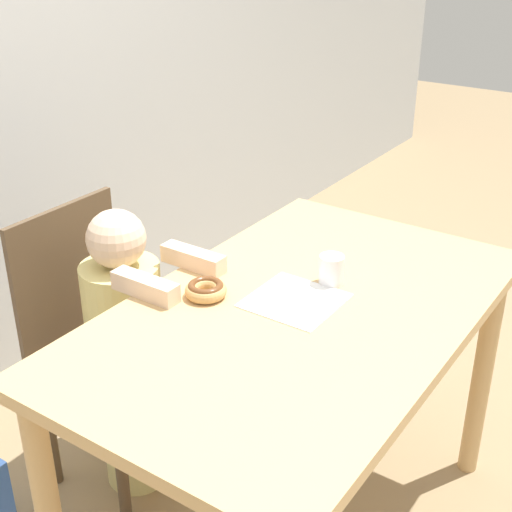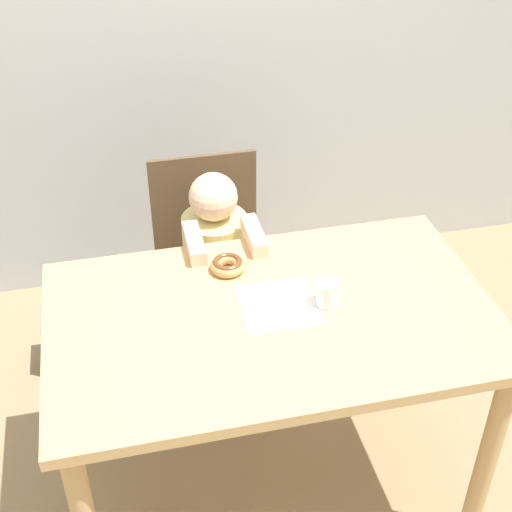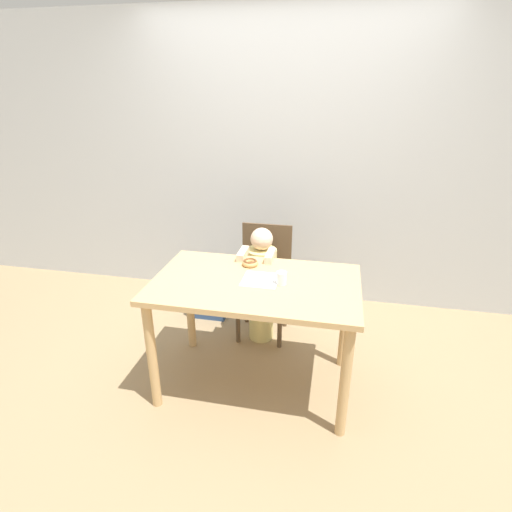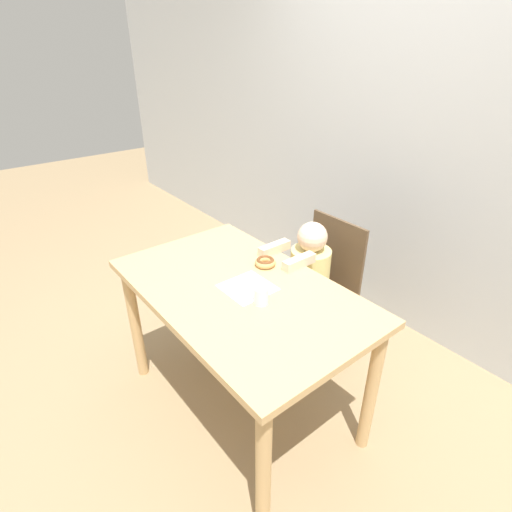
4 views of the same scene
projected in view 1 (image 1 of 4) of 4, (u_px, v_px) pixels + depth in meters
The scene contains 6 objects.
dining_table at pixel (298, 346), 1.80m from camera, with size 1.27×0.77×0.78m.
chair at pixel (101, 345), 2.17m from camera, with size 0.40×0.37×0.89m.
child_figure at pixel (128, 353), 2.11m from camera, with size 0.24×0.40×0.93m.
donut at pixel (206, 289), 1.80m from camera, with size 0.11×0.11×0.04m.
napkin at pixel (295, 300), 1.79m from camera, with size 0.22×0.22×0.00m.
cup at pixel (332, 270), 1.86m from camera, with size 0.07×0.07×0.08m.
Camera 1 is at (-1.31, -0.77, 1.66)m, focal length 50.00 mm.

